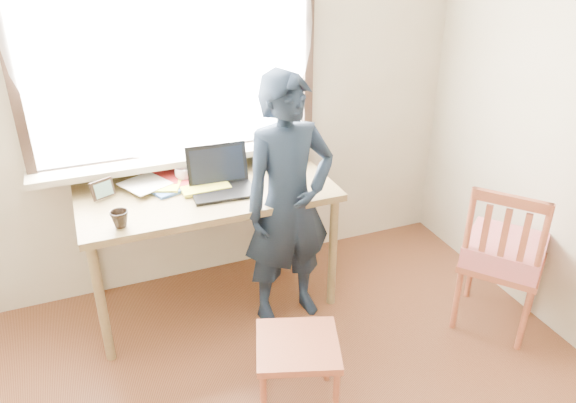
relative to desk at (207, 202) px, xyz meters
name	(u,v)px	position (x,y,z in m)	size (l,w,h in m)	color
room_shell	(327,140)	(0.10, -1.43, 0.90)	(3.52, 4.02, 2.61)	beige
desk	(207,202)	(0.00, 0.00, 0.00)	(1.53, 0.76, 0.82)	brown
laptop	(221,180)	(0.08, -0.03, 0.14)	(0.38, 0.32, 0.25)	black
mug_white	(184,174)	(-0.09, 0.17, 0.13)	(0.12, 0.12, 0.09)	white
mug_dark	(120,219)	(-0.54, -0.27, 0.13)	(0.10, 0.10, 0.09)	black
mouse	(281,181)	(0.45, -0.10, 0.10)	(0.10, 0.07, 0.04)	black
desk_clutter	(148,183)	(-0.32, 0.18, 0.11)	(0.84, 0.53, 0.05)	white
book_a	(145,180)	(-0.33, 0.24, 0.10)	(0.21, 0.29, 0.03)	white
book_b	(259,163)	(0.42, 0.25, 0.09)	(0.18, 0.25, 0.02)	white
picture_frame	(103,190)	(-0.59, 0.10, 0.14)	(0.13, 0.07, 0.11)	black
work_chair	(298,353)	(0.17, -1.05, -0.38)	(0.51, 0.50, 0.42)	#A15134
side_chair	(504,253)	(1.56, -0.88, -0.22)	(0.62, 0.62, 0.97)	#A15134
person	(289,204)	(0.41, -0.31, 0.06)	(0.58, 0.38, 1.58)	black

